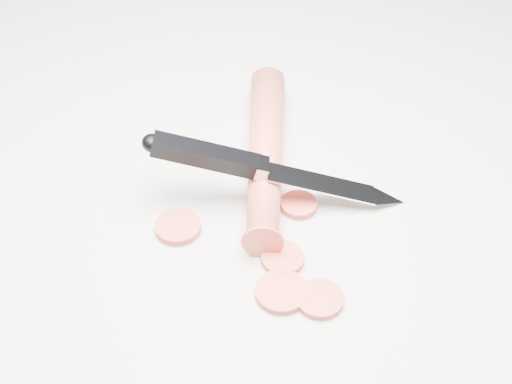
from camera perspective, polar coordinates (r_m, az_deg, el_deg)
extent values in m
plane|color=silver|center=(0.62, 1.24, -0.38)|extent=(2.40, 2.40, 0.00)
cylinder|color=#E8523E|center=(0.64, 0.77, 3.25)|extent=(0.08, 0.22, 0.03)
cylinder|color=#E34D3B|center=(0.55, 2.06, -7.98)|extent=(0.04, 0.04, 0.01)
cylinder|color=#E34D3B|center=(0.57, 2.15, -5.36)|extent=(0.03, 0.03, 0.01)
cylinder|color=#E34D3B|center=(0.61, 3.43, -1.05)|extent=(0.03, 0.03, 0.01)
cylinder|color=#E34D3B|center=(0.59, -6.25, -2.80)|extent=(0.04, 0.04, 0.01)
cylinder|color=#E34D3B|center=(0.54, 5.12, -8.53)|extent=(0.04, 0.04, 0.01)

